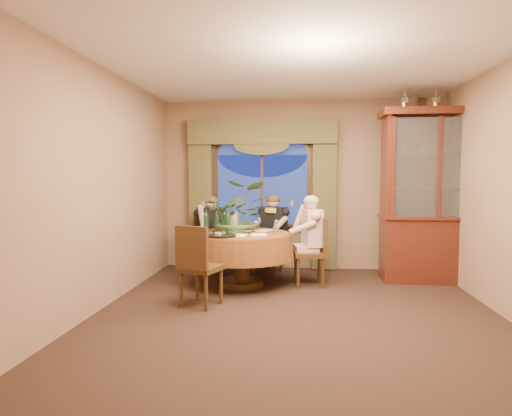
# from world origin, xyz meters

# --- Properties ---
(floor) EXTENTS (5.00, 5.00, 0.00)m
(floor) POSITION_xyz_m (0.00, 0.00, 0.00)
(floor) COLOR black
(floor) RESTS_ON ground
(wall_back) EXTENTS (4.50, 0.00, 4.50)m
(wall_back) POSITION_xyz_m (0.00, 2.50, 1.40)
(wall_back) COLOR #855F48
(wall_back) RESTS_ON ground
(ceiling) EXTENTS (5.00, 5.00, 0.00)m
(ceiling) POSITION_xyz_m (0.00, 0.00, 2.80)
(ceiling) COLOR white
(ceiling) RESTS_ON wall_back
(window) EXTENTS (1.62, 0.10, 1.32)m
(window) POSITION_xyz_m (-0.60, 2.43, 1.30)
(window) COLOR navy
(window) RESTS_ON wall_back
(arched_transom) EXTENTS (1.60, 0.06, 0.44)m
(arched_transom) POSITION_xyz_m (-0.60, 2.43, 2.08)
(arched_transom) COLOR navy
(arched_transom) RESTS_ON wall_back
(drapery_left) EXTENTS (0.38, 0.14, 2.32)m
(drapery_left) POSITION_xyz_m (-1.63, 2.38, 1.18)
(drapery_left) COLOR #463F23
(drapery_left) RESTS_ON floor
(drapery_right) EXTENTS (0.38, 0.14, 2.32)m
(drapery_right) POSITION_xyz_m (0.43, 2.38, 1.18)
(drapery_right) COLOR #463F23
(drapery_right) RESTS_ON floor
(swag_valance) EXTENTS (2.45, 0.16, 0.42)m
(swag_valance) POSITION_xyz_m (-0.60, 2.35, 2.28)
(swag_valance) COLOR #463F23
(swag_valance) RESTS_ON wall_back
(dining_table) EXTENTS (1.63, 1.63, 0.75)m
(dining_table) POSITION_xyz_m (-0.78, 1.22, 0.38)
(dining_table) COLOR maroon
(dining_table) RESTS_ON floor
(china_cabinet) EXTENTS (1.54, 0.60, 2.50)m
(china_cabinet) POSITION_xyz_m (1.96, 1.75, 1.25)
(china_cabinet) COLOR #3C150F
(china_cabinet) RESTS_ON floor
(oil_lamp_left) EXTENTS (0.11, 0.11, 0.34)m
(oil_lamp_left) POSITION_xyz_m (1.52, 1.75, 2.67)
(oil_lamp_left) COLOR #A5722D
(oil_lamp_left) RESTS_ON china_cabinet
(oil_lamp_center) EXTENTS (0.11, 0.11, 0.34)m
(oil_lamp_center) POSITION_xyz_m (1.96, 1.75, 2.67)
(oil_lamp_center) COLOR #A5722D
(oil_lamp_center) RESTS_ON china_cabinet
(oil_lamp_right) EXTENTS (0.11, 0.11, 0.34)m
(oil_lamp_right) POSITION_xyz_m (2.39, 1.75, 2.67)
(oil_lamp_right) COLOR #A5722D
(oil_lamp_right) RESTS_ON china_cabinet
(chair_right) EXTENTS (0.46, 0.46, 0.96)m
(chair_right) POSITION_xyz_m (0.16, 1.31, 0.48)
(chair_right) COLOR black
(chair_right) RESTS_ON floor
(chair_back_right) EXTENTS (0.53, 0.53, 0.96)m
(chair_back_right) POSITION_xyz_m (-0.47, 2.13, 0.48)
(chair_back_right) COLOR black
(chair_back_right) RESTS_ON floor
(chair_back) EXTENTS (0.59, 0.59, 0.96)m
(chair_back) POSITION_xyz_m (-1.40, 2.08, 0.48)
(chair_back) COLOR black
(chair_back) RESTS_ON floor
(chair_front_left) EXTENTS (0.54, 0.54, 0.96)m
(chair_front_left) POSITION_xyz_m (-1.13, 0.23, 0.48)
(chair_front_left) COLOR black
(chair_front_left) RESTS_ON floor
(person_pink) EXTENTS (0.51, 0.54, 1.28)m
(person_pink) POSITION_xyz_m (0.21, 1.43, 0.64)
(person_pink) COLOR beige
(person_pink) RESTS_ON floor
(person_back) EXTENTS (0.60, 0.60, 1.24)m
(person_back) POSITION_xyz_m (-1.39, 1.98, 0.62)
(person_back) COLOR black
(person_back) RESTS_ON floor
(person_scarf) EXTENTS (0.58, 0.56, 1.25)m
(person_scarf) POSITION_xyz_m (-0.39, 2.12, 0.63)
(person_scarf) COLOR black
(person_scarf) RESTS_ON floor
(stoneware_vase) EXTENTS (0.15, 0.15, 0.28)m
(stoneware_vase) POSITION_xyz_m (-0.91, 1.38, 0.89)
(stoneware_vase) COLOR tan
(stoneware_vase) RESTS_ON dining_table
(centerpiece_plant) EXTENTS (0.96, 1.06, 0.83)m
(centerpiece_plant) POSITION_xyz_m (-0.85, 1.39, 1.37)
(centerpiece_plant) COLOR #3B5530
(centerpiece_plant) RESTS_ON dining_table
(olive_bowl) EXTENTS (0.16, 0.16, 0.05)m
(olive_bowl) POSITION_xyz_m (-0.71, 1.19, 0.77)
(olive_bowl) COLOR brown
(olive_bowl) RESTS_ON dining_table
(cheese_platter) EXTENTS (0.39, 0.39, 0.02)m
(cheese_platter) POSITION_xyz_m (-0.99, 0.80, 0.76)
(cheese_platter) COLOR black
(cheese_platter) RESTS_ON dining_table
(wine_bottle_0) EXTENTS (0.07, 0.07, 0.33)m
(wine_bottle_0) POSITION_xyz_m (-1.13, 1.20, 0.92)
(wine_bottle_0) COLOR black
(wine_bottle_0) RESTS_ON dining_table
(wine_bottle_1) EXTENTS (0.07, 0.07, 0.33)m
(wine_bottle_1) POSITION_xyz_m (-1.06, 1.38, 0.92)
(wine_bottle_1) COLOR black
(wine_bottle_1) RESTS_ON dining_table
(wine_bottle_2) EXTENTS (0.07, 0.07, 0.33)m
(wine_bottle_2) POSITION_xyz_m (-1.27, 1.13, 0.92)
(wine_bottle_2) COLOR black
(wine_bottle_2) RESTS_ON dining_table
(wine_bottle_3) EXTENTS (0.07, 0.07, 0.33)m
(wine_bottle_3) POSITION_xyz_m (-0.95, 1.11, 0.92)
(wine_bottle_3) COLOR black
(wine_bottle_3) RESTS_ON dining_table
(tasting_paper_0) EXTENTS (0.24, 0.32, 0.00)m
(tasting_paper_0) POSITION_xyz_m (-0.52, 1.02, 0.75)
(tasting_paper_0) COLOR white
(tasting_paper_0) RESTS_ON dining_table
(tasting_paper_1) EXTENTS (0.34, 0.37, 0.00)m
(tasting_paper_1) POSITION_xyz_m (-0.50, 1.47, 0.75)
(tasting_paper_1) COLOR white
(tasting_paper_1) RESTS_ON dining_table
(tasting_paper_2) EXTENTS (0.21, 0.30, 0.00)m
(tasting_paper_2) POSITION_xyz_m (-0.78, 0.92, 0.75)
(tasting_paper_2) COLOR white
(tasting_paper_2) RESTS_ON dining_table
(wine_glass_person_pink) EXTENTS (0.07, 0.07, 0.18)m
(wine_glass_person_pink) POSITION_xyz_m (-0.30, 1.32, 0.84)
(wine_glass_person_pink) COLOR silver
(wine_glass_person_pink) RESTS_ON dining_table
(wine_glass_person_back) EXTENTS (0.07, 0.07, 0.18)m
(wine_glass_person_back) POSITION_xyz_m (-1.08, 1.60, 0.84)
(wine_glass_person_back) COLOR silver
(wine_glass_person_back) RESTS_ON dining_table
(wine_glass_person_scarf) EXTENTS (0.07, 0.07, 0.18)m
(wine_glass_person_scarf) POSITION_xyz_m (-0.58, 1.67, 0.84)
(wine_glass_person_scarf) COLOR silver
(wine_glass_person_scarf) RESTS_ON dining_table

